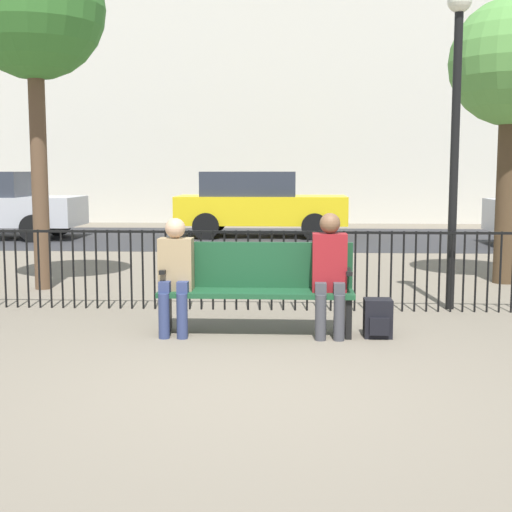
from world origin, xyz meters
The scene contains 10 objects.
ground_plane centered at (0.00, 0.00, 0.00)m, with size 80.00×80.00×0.00m, color #706656.
park_bench centered at (0.00, 1.83, 0.50)m, with size 1.96×0.45×0.92m.
seated_person_0 centered at (-0.81, 1.70, 0.66)m, with size 0.34×0.39×1.18m.
seated_person_1 centered at (0.73, 1.70, 0.69)m, with size 0.34×0.39×1.23m.
backpack centered at (1.22, 1.69, 0.19)m, with size 0.27×0.27×0.38m.
fence_railing centered at (-0.02, 3.02, 0.56)m, with size 9.01×0.03×0.95m.
tree_1 centered at (-3.13, 4.39, 3.78)m, with size 1.91×1.91×4.78m.
lamp_post centered at (2.25, 3.21, 2.45)m, with size 0.28×0.28×3.72m.
street_surface centered at (0.00, 12.00, 0.00)m, with size 24.00×6.00×0.01m.
parked_car_2 centered at (-0.51, 12.48, 0.84)m, with size 4.20×1.94×1.62m.
Camera 1 is at (0.37, -5.31, 1.65)m, focal length 50.00 mm.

